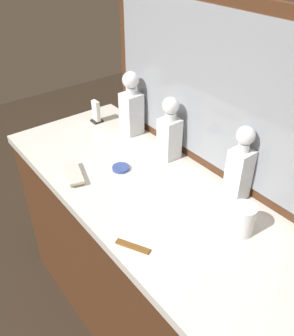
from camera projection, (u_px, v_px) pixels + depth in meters
The scene contains 11 objects.
ground_plane at pixel (147, 316), 1.85m from camera, with size 6.00×6.00×0.00m, color #2D2319.
dresser at pixel (147, 261), 1.61m from camera, with size 1.39×0.57×0.85m.
dresser_mirror at pixel (205, 87), 1.31m from camera, with size 1.05×0.03×0.65m.
crystal_decanter_center at pixel (239, 170), 1.24m from camera, with size 0.07×0.07×0.29m.
crystal_decanter_far_right at pixel (169, 134), 1.46m from camera, with size 0.08×0.08×0.27m.
crystal_decanter_rear at pixel (131, 109), 1.63m from camera, with size 0.08×0.08×0.30m.
crystal_tumbler_right at pixel (242, 220), 1.14m from camera, with size 0.08×0.08×0.10m.
silver_brush_far_right at pixel (74, 174), 1.40m from camera, with size 0.16×0.10×0.02m.
porcelain_dish at pixel (121, 168), 1.44m from camera, with size 0.07×0.07×0.01m.
tortoiseshell_comb at pixel (133, 246), 1.11m from camera, with size 0.11×0.07×0.01m.
napkin_holder at pixel (96, 113), 1.76m from camera, with size 0.05×0.05×0.11m.
Camera 1 is at (0.85, -0.66, 1.69)m, focal length 38.46 mm.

